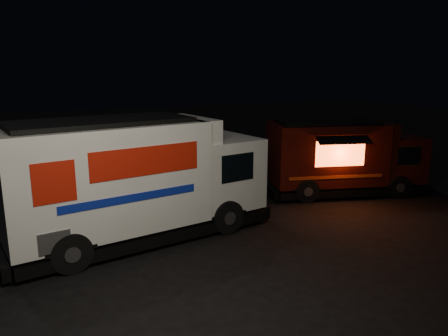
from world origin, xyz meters
TOP-DOWN VIEW (x-y plane):
  - ground at (0.00, 0.00)m, footprint 80.00×80.00m
  - white_truck at (-0.63, 1.74)m, footprint 7.57×3.63m
  - red_truck at (7.24, 2.83)m, footprint 6.16×3.64m

SIDE VIEW (x-z plane):
  - ground at x=0.00m, z-range 0.00..0.00m
  - red_truck at x=7.24m, z-range 0.00..2.70m
  - white_truck at x=-0.63m, z-range 0.00..3.29m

